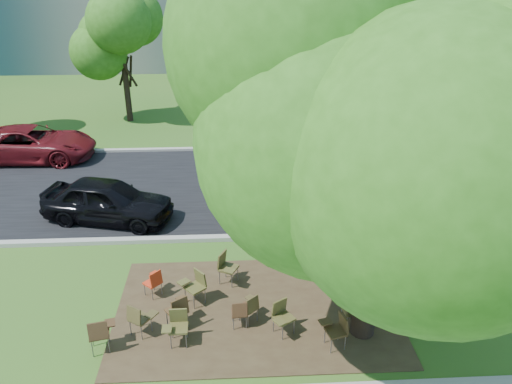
{
  "coord_description": "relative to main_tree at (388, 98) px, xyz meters",
  "views": [
    {
      "loc": [
        0.46,
        -10.6,
        8.07
      ],
      "look_at": [
        1.21,
        3.54,
        1.39
      ],
      "focal_mm": 35.0,
      "sensor_mm": 36.0,
      "label": 1
    }
  ],
  "objects": [
    {
      "name": "chair_6",
      "position": [
        -0.7,
        -0.41,
        -5.11
      ],
      "size": [
        0.64,
        0.6,
        0.88
      ],
      "rotation": [
        0.0,
        0.0,
        1.82
      ],
      "color": "#3E2C16",
      "rests_on": "ground"
    },
    {
      "name": "chair_8",
      "position": [
        -5.07,
        1.68,
        -5.16
      ],
      "size": [
        0.54,
        0.68,
        0.79
      ],
      "rotation": [
        0.0,
        0.0,
        0.83
      ],
      "color": "red",
      "rests_on": "ground"
    },
    {
      "name": "chair_3",
      "position": [
        -4.31,
        -0.11,
        -5.11
      ],
      "size": [
        0.57,
        0.52,
        0.88
      ],
      "rotation": [
        0.0,
        0.0,
        3.16
      ],
      "color": "#4E4922",
      "rests_on": "ground"
    },
    {
      "name": "black_car",
      "position": [
        -7.15,
        5.99,
        -4.91
      ],
      "size": [
        4.62,
        2.75,
        1.47
      ],
      "primitive_type": "imported",
      "rotation": [
        0.0,
        0.0,
        1.32
      ],
      "color": "black",
      "rests_on": "ground"
    },
    {
      "name": "chair_5",
      "position": [
        -1.91,
        0.09,
        -5.11
      ],
      "size": [
        0.59,
        0.73,
        0.88
      ],
      "rotation": [
        0.0,
        0.0,
        3.71
      ],
      "color": "#4D4721",
      "rests_on": "ground"
    },
    {
      "name": "kerb_near",
      "position": [
        -3.45,
        4.47,
        -5.58
      ],
      "size": [
        80.0,
        0.25,
        0.14
      ],
      "primitive_type": "cube",
      "color": "gray",
      "rests_on": "ground"
    },
    {
      "name": "chair_10",
      "position": [
        -3.2,
        2.15,
        -5.07
      ],
      "size": [
        0.61,
        0.78,
        0.94
      ],
      "rotation": [
        0.0,
        0.0,
        -2.04
      ],
      "color": "#4D4821",
      "rests_on": "ground"
    },
    {
      "name": "dirt_patch",
      "position": [
        -2.45,
        0.97,
        -5.63
      ],
      "size": [
        7.0,
        4.5,
        0.03
      ],
      "primitive_type": "cube",
      "color": "#382819",
      "rests_on": "ground"
    },
    {
      "name": "chair_7",
      "position": [
        -0.26,
        0.25,
        -5.12
      ],
      "size": [
        0.59,
        0.58,
        0.86
      ],
      "rotation": [
        0.0,
        0.0,
        -1.39
      ],
      "color": "#4A4020",
      "rests_on": "ground"
    },
    {
      "name": "bg_tree_3",
      "position": [
        4.55,
        15.47,
        -0.62
      ],
      "size": [
        5.6,
        5.6,
        7.84
      ],
      "color": "black",
      "rests_on": "ground"
    },
    {
      "name": "bg_tree_2",
      "position": [
        -8.45,
        17.47,
        -1.44
      ],
      "size": [
        4.8,
        4.8,
        6.62
      ],
      "color": "black",
      "rests_on": "ground"
    },
    {
      "name": "chair_0",
      "position": [
        -5.99,
        -0.3,
        -5.09
      ],
      "size": [
        0.62,
        0.65,
        0.91
      ],
      "rotation": [
        0.0,
        0.0,
        0.23
      ],
      "color": "#3F2916",
      "rests_on": "ground"
    },
    {
      "name": "bg_car_red",
      "position": [
        -11.66,
        11.81,
        -4.9
      ],
      "size": [
        5.45,
        2.62,
        1.5
      ],
      "primitive_type": "imported",
      "rotation": [
        0.0,
        0.0,
        1.55
      ],
      "color": "#580F14",
      "rests_on": "ground"
    },
    {
      "name": "chair_9",
      "position": [
        -3.97,
        1.38,
        -5.08
      ],
      "size": [
        0.78,
        0.62,
        0.92
      ],
      "rotation": [
        0.0,
        0.0,
        2.28
      ],
      "color": "#4B4820",
      "rests_on": "ground"
    },
    {
      "name": "main_tree",
      "position": [
        0.0,
        0.0,
        0.0
      ],
      "size": [
        7.2,
        7.2,
        9.26
      ],
      "color": "black",
      "rests_on": "ground"
    },
    {
      "name": "chair_4",
      "position": [
        -2.86,
        0.35,
        -5.17
      ],
      "size": [
        0.51,
        0.48,
        0.77
      ],
      "rotation": [
        0.0,
        0.0,
        0.07
      ],
      "color": "#442A18",
      "rests_on": "ground"
    },
    {
      "name": "chair_1",
      "position": [
        -5.21,
        0.18,
        -5.11
      ],
      "size": [
        0.74,
        0.58,
        0.87
      ],
      "rotation": [
        0.0,
        0.0,
        -0.58
      ],
      "color": "#443A1D",
      "rests_on": "ground"
    },
    {
      "name": "ground",
      "position": [
        -3.45,
        1.47,
        -5.65
      ],
      "size": [
        160.0,
        160.0,
        0.0
      ],
      "primitive_type": "plane",
      "color": "#29561B",
      "rests_on": "ground"
    },
    {
      "name": "kerb_far",
      "position": [
        -3.45,
        12.57,
        -5.58
      ],
      "size": [
        80.0,
        0.25,
        0.14
      ],
      "primitive_type": "cube",
      "color": "gray",
      "rests_on": "ground"
    },
    {
      "name": "chair_2",
      "position": [
        -4.32,
        0.41,
        -5.08
      ],
      "size": [
        0.61,
        0.77,
        0.92
      ],
      "rotation": [
        0.0,
        0.0,
        0.61
      ],
      "color": "#483019",
      "rests_on": "ground"
    },
    {
      "name": "chair_11",
      "position": [
        -2.62,
        0.51,
        -5.16
      ],
      "size": [
        0.54,
        0.68,
        0.79
      ],
      "rotation": [
        0.0,
        0.0,
        0.73
      ],
      "color": "#483C1F",
      "rests_on": "ground"
    },
    {
      "name": "school_bus",
      "position": [
        3.49,
        6.48,
        -3.99
      ],
      "size": [
        11.93,
        3.86,
        2.87
      ],
      "rotation": [
        0.0,
        0.0,
        -0.11
      ],
      "color": "#E9A007",
      "rests_on": "ground"
    },
    {
      "name": "asphalt_road",
      "position": [
        -3.45,
        8.47,
        -5.63
      ],
      "size": [
        80.0,
        8.0,
        0.04
      ],
      "primitive_type": "cube",
      "color": "black",
      "rests_on": "ground"
    }
  ]
}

